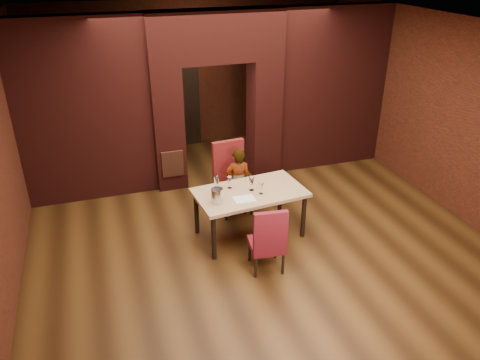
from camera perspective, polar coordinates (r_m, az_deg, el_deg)
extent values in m
plane|color=#492D12|center=(7.75, 1.40, -5.83)|extent=(8.00, 8.00, 0.00)
cube|color=silver|center=(6.61, 1.72, 18.26)|extent=(7.00, 8.00, 0.04)
cube|color=maroon|center=(10.71, -5.81, 12.66)|extent=(7.00, 0.04, 3.20)
cube|color=maroon|center=(4.02, 21.73, -15.35)|extent=(7.00, 0.04, 3.20)
cube|color=maroon|center=(8.78, 23.80, 7.40)|extent=(0.04, 8.00, 3.20)
cube|color=maroon|center=(8.79, -8.81, 6.27)|extent=(0.55, 0.55, 2.30)
cube|color=maroon|center=(9.25, 2.93, 7.61)|extent=(0.55, 0.55, 2.30)
cube|color=maroon|center=(8.57, -3.04, 17.12)|extent=(2.45, 0.55, 0.90)
cube|color=maroon|center=(8.55, -18.44, 7.83)|extent=(2.28, 0.35, 3.20)
cube|color=maroon|center=(9.70, 10.96, 10.84)|extent=(2.28, 0.35, 3.20)
cube|color=#974B2B|center=(8.74, -8.19, 1.95)|extent=(0.40, 0.03, 0.50)
cube|color=black|center=(10.72, -7.71, 9.53)|extent=(0.90, 0.08, 2.10)
cube|color=black|center=(10.68, -7.67, 9.47)|extent=(1.02, 0.04, 2.22)
cube|color=tan|center=(7.39, 1.19, -4.05)|extent=(1.76, 1.10, 0.78)
cube|color=maroon|center=(7.94, -0.81, 0.11)|extent=(0.61, 0.61, 1.23)
cube|color=maroon|center=(6.60, 3.26, -6.95)|extent=(0.52, 0.52, 1.03)
imported|color=silver|center=(7.86, -0.25, -0.28)|extent=(0.47, 0.34, 1.20)
cube|color=white|center=(6.97, 0.54, -2.32)|extent=(0.32, 0.24, 0.00)
cylinder|color=#B8B9C0|center=(6.84, -2.81, -1.92)|extent=(0.18, 0.18, 0.22)
cylinder|color=white|center=(7.03, -2.87, -0.62)|extent=(0.08, 0.08, 0.33)
imported|color=#35662A|center=(8.42, 4.22, -1.27)|extent=(0.51, 0.48, 0.47)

